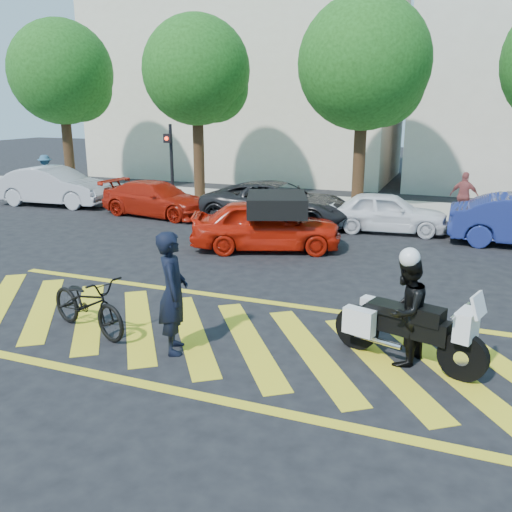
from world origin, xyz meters
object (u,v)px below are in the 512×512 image
(parked_mid_right, at_px, (387,212))
(bicycle, at_px, (88,303))
(parked_mid_left, at_px, (278,203))
(red_convertible, at_px, (266,225))
(parked_left, at_px, (157,199))
(police_motorcycle, at_px, (405,327))
(officer_moto, at_px, (405,311))
(parked_far_left, at_px, (54,186))
(officer_bike, at_px, (173,293))

(parked_mid_right, bearing_deg, bicycle, 153.23)
(parked_mid_left, xyz_separation_m, parked_mid_right, (3.53, 0.19, -0.08))
(red_convertible, height_order, parked_left, red_convertible)
(police_motorcycle, height_order, officer_moto, officer_moto)
(bicycle, bearing_deg, parked_mid_right, -2.56)
(parked_mid_right, bearing_deg, officer_moto, -176.07)
(officer_moto, bearing_deg, red_convertible, -125.02)
(police_motorcycle, distance_m, parked_left, 12.94)
(parked_far_left, relative_size, parked_mid_right, 1.24)
(parked_far_left, distance_m, parked_mid_right, 12.97)
(red_convertible, distance_m, parked_mid_right, 4.39)
(officer_bike, height_order, red_convertible, officer_bike)
(bicycle, relative_size, parked_far_left, 0.44)
(parked_left, bearing_deg, parked_mid_right, -80.31)
(bicycle, distance_m, parked_mid_right, 10.52)
(police_motorcycle, xyz_separation_m, parked_mid_right, (-1.56, 9.02, 0.04))
(bicycle, xyz_separation_m, parked_mid_right, (3.78, 9.81, 0.10))
(police_motorcycle, relative_size, parked_far_left, 0.52)
(bicycle, distance_m, officer_moto, 5.38)
(bicycle, relative_size, parked_left, 0.47)
(officer_moto, distance_m, parked_far_left, 17.09)
(officer_bike, relative_size, parked_mid_right, 0.54)
(officer_bike, height_order, parked_mid_right, officer_bike)
(red_convertible, xyz_separation_m, parked_far_left, (-10.17, 3.39, 0.06))
(parked_left, height_order, parked_mid_right, parked_mid_right)
(police_motorcycle, relative_size, red_convertible, 0.58)
(red_convertible, bearing_deg, parked_mid_right, -59.56)
(officer_bike, height_order, bicycle, officer_bike)
(red_convertible, bearing_deg, parked_left, 40.27)
(police_motorcycle, bearing_deg, parked_mid_left, 137.42)
(police_motorcycle, relative_size, parked_left, 0.56)
(officer_bike, relative_size, parked_left, 0.47)
(parked_mid_left, bearing_deg, officer_bike, -169.94)
(parked_mid_left, bearing_deg, parked_mid_right, -85.85)
(bicycle, bearing_deg, red_convertible, 9.81)
(bicycle, bearing_deg, parked_far_left, 61.61)
(bicycle, height_order, parked_mid_left, parked_mid_left)
(bicycle, relative_size, police_motorcycle, 0.84)
(police_motorcycle, height_order, parked_far_left, parked_far_left)
(red_convertible, bearing_deg, officer_moto, -162.54)
(red_convertible, relative_size, parked_far_left, 0.89)
(parked_far_left, bearing_deg, bicycle, -140.94)
(officer_moto, distance_m, parked_left, 12.94)
(parked_left, xyz_separation_m, parked_mid_left, (4.55, 0.19, 0.09))
(officer_moto, distance_m, red_convertible, 7.12)
(police_motorcycle, xyz_separation_m, parked_far_left, (-14.52, 9.02, 0.17))
(officer_bike, bearing_deg, parked_mid_right, -38.98)
(bicycle, height_order, police_motorcycle, police_motorcycle)
(red_convertible, xyz_separation_m, parked_mid_right, (2.80, 3.39, -0.07))
(parked_far_left, height_order, parked_mid_right, parked_far_left)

